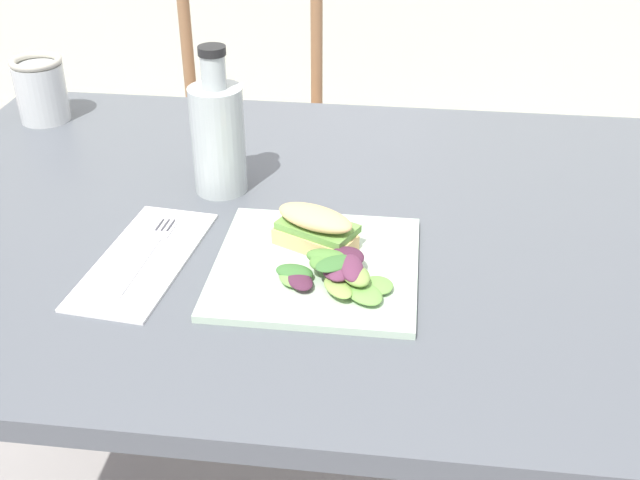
# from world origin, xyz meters

# --- Properties ---
(dining_table) EXTENTS (1.21, 0.87, 0.74)m
(dining_table) POSITION_xyz_m (0.04, 0.06, 0.61)
(dining_table) COLOR #51565B
(dining_table) RESTS_ON ground
(chair_wooden_far) EXTENTS (0.48, 0.48, 0.87)m
(chair_wooden_far) POSITION_xyz_m (-0.19, 0.94, 0.45)
(chair_wooden_far) COLOR #8E6642
(chair_wooden_far) RESTS_ON ground
(plate_lunch) EXTENTS (0.26, 0.26, 0.01)m
(plate_lunch) POSITION_xyz_m (0.09, -0.07, 0.74)
(plate_lunch) COLOR beige
(plate_lunch) RESTS_ON dining_table
(sandwich_half_front) EXTENTS (0.12, 0.10, 0.06)m
(sandwich_half_front) POSITION_xyz_m (0.09, -0.03, 0.78)
(sandwich_half_front) COLOR #DBB270
(sandwich_half_front) RESTS_ON plate_lunch
(salad_mixed_greens) EXTENTS (0.16, 0.14, 0.03)m
(salad_mixed_greens) POSITION_xyz_m (0.12, -0.11, 0.77)
(salad_mixed_greens) COLOR #84A84C
(salad_mixed_greens) RESTS_ON plate_lunch
(napkin_folded) EXTENTS (0.14, 0.27, 0.00)m
(napkin_folded) POSITION_xyz_m (-0.13, -0.08, 0.74)
(napkin_folded) COLOR white
(napkin_folded) RESTS_ON dining_table
(fork_on_napkin) EXTENTS (0.03, 0.19, 0.00)m
(fork_on_napkin) POSITION_xyz_m (-0.13, -0.06, 0.75)
(fork_on_napkin) COLOR silver
(fork_on_napkin) RESTS_ON napkin_folded
(bottle_cold_brew) EXTENTS (0.08, 0.08, 0.22)m
(bottle_cold_brew) POSITION_xyz_m (-0.08, 0.13, 0.82)
(bottle_cold_brew) COLOR black
(bottle_cold_brew) RESTS_ON dining_table
(mason_jar_iced_tea) EXTENTS (0.09, 0.09, 0.11)m
(mason_jar_iced_tea) POSITION_xyz_m (-0.46, 0.35, 0.79)
(mason_jar_iced_tea) COLOR gold
(mason_jar_iced_tea) RESTS_ON dining_table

